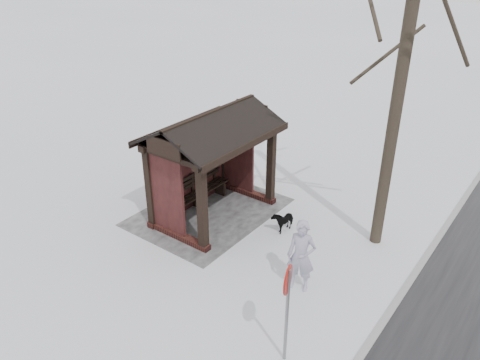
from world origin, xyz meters
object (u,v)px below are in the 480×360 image
Objects in this scene: road_sign at (287,294)px; dog at (283,220)px; bus_shelter at (208,143)px; pedestrian at (301,256)px.

dog is at bearing -164.79° from road_sign.
pedestrian is (1.30, 3.71, -1.30)m from bus_shelter.
pedestrian is 2.19m from road_sign.
bus_shelter is 4.14m from pedestrian.
road_sign reaches higher than pedestrian.
bus_shelter is 1.70× the size of road_sign.
dog is at bearing 103.08° from bus_shelter.
pedestrian is 0.81× the size of road_sign.
bus_shelter is at bearing 143.75° from pedestrian.
road_sign is at bearing -53.30° from dog.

